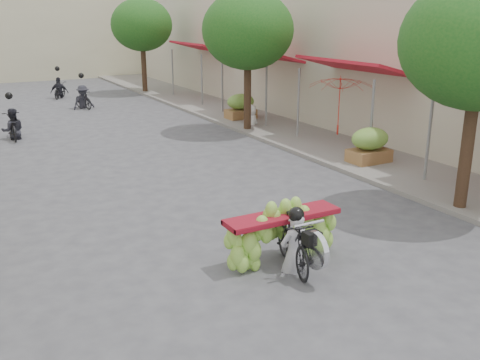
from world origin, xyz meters
name	(u,v)px	position (x,y,z in m)	size (l,w,h in m)	color
sidewalk_right	(269,122)	(7.00, 15.00, 0.06)	(4.00, 60.00, 0.12)	gray
shophouse_row_right	(381,47)	(11.99, 14.00, 3.00)	(9.77, 40.00, 6.00)	#BFB79F
far_building	(12,27)	(0.00, 38.00, 3.50)	(20.00, 6.00, 7.00)	beige
street_tree_mid	(248,31)	(5.40, 14.00, 3.78)	(3.40, 3.40, 5.25)	#3A2719
street_tree_far	(142,25)	(5.40, 26.00, 3.78)	(3.40, 3.40, 5.25)	#3A2719
produce_crate_mid	(370,142)	(6.20, 8.00, 0.71)	(1.20, 0.88, 1.16)	brown
produce_crate_far	(241,104)	(6.20, 16.00, 0.71)	(1.20, 0.88, 1.16)	brown
banana_motorbike	(289,231)	(0.36, 3.56, 0.67)	(2.21, 1.86, 1.98)	black
market_umbrella	(342,75)	(6.22, 9.48, 2.55)	(2.25, 2.25, 1.89)	red
pedestrian	(251,104)	(5.89, 14.59, 0.94)	(0.90, 0.67, 1.64)	white
bg_motorbike_a	(12,119)	(-2.72, 16.96, 0.74)	(0.81, 1.63, 1.95)	black
bg_motorbike_b	(82,90)	(1.05, 22.36, 0.88)	(1.17, 1.56, 1.95)	black
bg_motorbike_c	(59,83)	(0.71, 26.40, 0.82)	(1.20, 1.58, 1.95)	black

